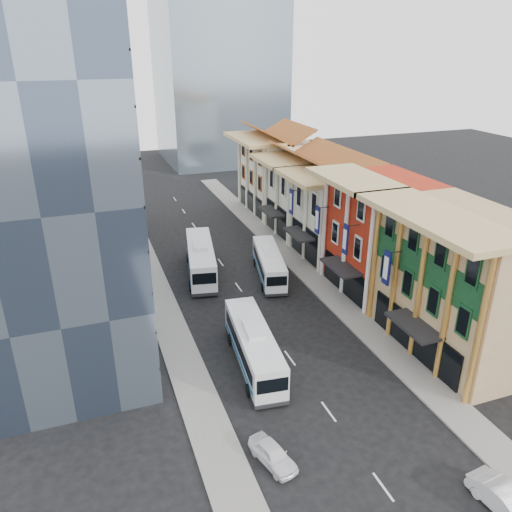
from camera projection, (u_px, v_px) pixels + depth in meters
name	position (u px, v px, depth m)	size (l,w,h in m)	color
ground	(335.00, 421.00, 34.88)	(200.00, 200.00, 0.00)	black
sidewalk_right	(310.00, 275.00, 56.51)	(3.00, 90.00, 0.15)	slate
sidewalk_left	(160.00, 299.00, 51.23)	(3.00, 90.00, 0.15)	slate
shophouse_tan	(462.00, 284.00, 41.18)	(8.00, 14.00, 12.00)	tan
shophouse_red	(381.00, 235.00, 51.56)	(8.00, 10.00, 12.00)	#AD2913
shophouse_cream_near	(337.00, 217.00, 60.17)	(8.00, 9.00, 10.00)	silver
shophouse_cream_mid	(305.00, 197.00, 67.95)	(8.00, 9.00, 10.00)	silver
shophouse_cream_far	(277.00, 175.00, 76.83)	(8.00, 12.00, 11.00)	silver
office_tower	(47.00, 169.00, 40.10)	(12.00, 26.00, 30.00)	#3D4B61
office_block_far	(70.00, 190.00, 63.45)	(10.00, 18.00, 14.00)	gray
bus_left_near	(254.00, 346.00, 40.20)	(2.66, 11.35, 3.64)	silver
bus_left_far	(201.00, 259.00, 56.15)	(2.84, 12.11, 3.88)	silver
bus_right	(269.00, 263.00, 55.58)	(2.45, 10.46, 3.35)	white
sedan_left	(273.00, 454.00, 31.19)	(1.54, 3.81, 1.30)	white
sedan_right	(507.00, 502.00, 27.84)	(1.60, 4.57, 1.51)	silver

